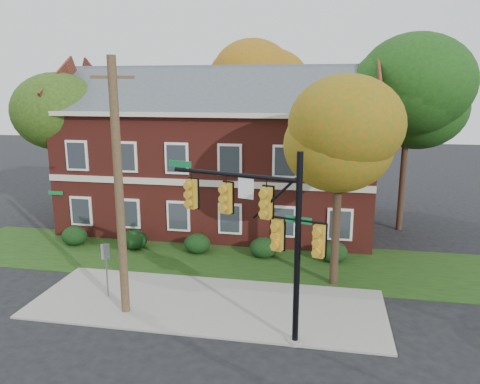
% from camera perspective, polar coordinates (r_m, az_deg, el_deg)
% --- Properties ---
extents(ground, '(120.00, 120.00, 0.00)m').
position_cam_1_polar(ground, '(18.47, -4.87, -14.87)').
color(ground, black).
rests_on(ground, ground).
extents(sidewalk, '(14.00, 5.00, 0.08)m').
position_cam_1_polar(sidewalk, '(19.31, -4.06, -13.43)').
color(sidewalk, gray).
rests_on(sidewalk, ground).
extents(grass_strip, '(30.00, 6.00, 0.04)m').
position_cam_1_polar(grass_strip, '(23.79, -0.99, -8.28)').
color(grass_strip, '#193811').
rests_on(grass_strip, ground).
extents(apartment_building, '(18.80, 8.80, 9.74)m').
position_cam_1_polar(apartment_building, '(28.68, -2.56, 5.58)').
color(apartment_building, maroon).
rests_on(apartment_building, ground).
extents(hedge_far_left, '(1.40, 1.26, 1.05)m').
position_cam_1_polar(hedge_far_left, '(27.39, -19.54, -5.06)').
color(hedge_far_left, black).
rests_on(hedge_far_left, ground).
extents(hedge_left, '(1.40, 1.26, 1.05)m').
position_cam_1_polar(hedge_left, '(25.85, -12.77, -5.68)').
color(hedge_left, black).
rests_on(hedge_left, ground).
extents(hedge_center, '(1.40, 1.26, 1.05)m').
position_cam_1_polar(hedge_center, '(24.71, -5.24, -6.27)').
color(hedge_center, black).
rests_on(hedge_center, ground).
extents(hedge_right, '(1.40, 1.26, 1.05)m').
position_cam_1_polar(hedge_right, '(24.02, 2.87, -6.79)').
color(hedge_right, black).
rests_on(hedge_right, ground).
extents(hedge_far_right, '(1.40, 1.26, 1.05)m').
position_cam_1_polar(hedge_far_right, '(23.84, 11.30, -7.19)').
color(hedge_far_right, black).
rests_on(hedge_far_right, ground).
extents(tree_near_right, '(4.50, 4.25, 8.58)m').
position_cam_1_polar(tree_near_right, '(19.72, 12.79, 6.96)').
color(tree_near_right, black).
rests_on(tree_near_right, ground).
extents(tree_left_rear, '(5.40, 5.10, 8.88)m').
position_cam_1_polar(tree_left_rear, '(31.20, -20.97, 8.47)').
color(tree_left_rear, black).
rests_on(tree_left_rear, ground).
extents(tree_right_rear, '(6.30, 5.95, 10.62)m').
position_cam_1_polar(tree_right_rear, '(28.97, 20.61, 11.10)').
color(tree_right_rear, black).
rests_on(tree_right_rear, ground).
extents(tree_far_rear, '(6.84, 6.46, 11.52)m').
position_cam_1_polar(tree_far_rear, '(35.92, 2.44, 13.19)').
color(tree_far_rear, black).
rests_on(tree_far_rear, ground).
extents(traffic_signal, '(5.70, 1.84, 6.59)m').
position_cam_1_polar(traffic_signal, '(15.60, 3.01, -3.88)').
color(traffic_signal, gray).
rests_on(traffic_signal, ground).
extents(utility_pole, '(1.41, 0.70, 9.61)m').
position_cam_1_polar(utility_pole, '(17.59, -14.54, 0.27)').
color(utility_pole, '#473221').
rests_on(utility_pole, ground).
extents(sign_post, '(0.33, 0.16, 2.35)m').
position_cam_1_polar(sign_post, '(19.96, -16.02, -8.16)').
color(sign_post, slate).
rests_on(sign_post, ground).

